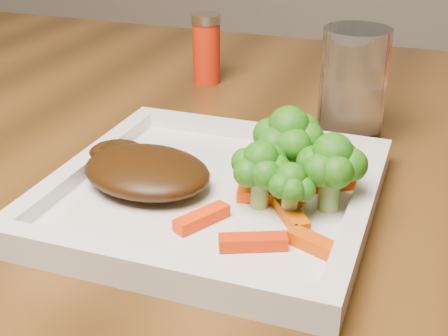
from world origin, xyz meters
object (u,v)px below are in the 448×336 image
(steak, at_px, (147,171))
(spice_shaker, at_px, (206,49))
(plate, at_px, (213,198))
(drinking_glass, at_px, (353,86))

(steak, xyz_separation_m, spice_shaker, (-0.07, 0.32, 0.02))
(plate, relative_size, drinking_glass, 2.25)
(steak, distance_m, drinking_glass, 0.24)
(steak, bearing_deg, spice_shaker, 102.28)
(steak, relative_size, drinking_glass, 0.98)
(plate, bearing_deg, steak, -170.34)
(steak, bearing_deg, drinking_glass, 53.51)
(spice_shaker, bearing_deg, drinking_glass, -30.76)
(steak, xyz_separation_m, drinking_glass, (0.14, 0.19, 0.03))
(drinking_glass, bearing_deg, plate, -114.93)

